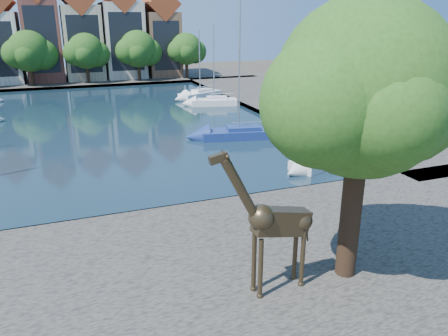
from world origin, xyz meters
name	(u,v)px	position (x,y,z in m)	size (l,w,h in m)	color
ground	(125,220)	(0.00, 0.00, 0.00)	(160.00, 160.00, 0.00)	#38332B
water_basin	(89,123)	(0.00, 24.00, 0.04)	(38.00, 50.00, 0.08)	black
near_quay	(151,289)	(0.00, -7.00, 0.25)	(50.00, 14.00, 0.50)	#514D46
far_quay	(74,80)	(0.00, 56.00, 0.25)	(60.00, 16.00, 0.50)	#514D46
right_quay	(304,104)	(25.00, 24.00, 0.25)	(14.00, 52.00, 0.50)	#514D46
plane_tree	(366,95)	(7.62, -9.01, 7.67)	(8.32, 6.40, 10.62)	#332114
townhouse_center	(41,30)	(-4.00, 55.99, 8.36)	(5.44, 9.18, 16.93)	brown
townhouse_east_inner	(82,33)	(2.00, 55.99, 7.73)	(5.94, 9.18, 15.79)	#C0AC89
townhouse_east_mid	(122,31)	(8.50, 55.99, 8.10)	(6.43, 9.18, 16.65)	beige
townhouse_east_end	(160,36)	(15.00, 55.99, 7.11)	(5.44, 9.18, 14.43)	brown
far_tree_mid_west	(30,53)	(-5.89, 50.49, 5.29)	(7.80, 6.00, 8.00)	#332114
far_tree_mid_east	(86,52)	(2.10, 50.49, 5.13)	(7.02, 5.40, 7.52)	#332114
far_tree_east	(139,50)	(10.11, 50.49, 5.24)	(7.54, 5.80, 7.84)	#332114
far_tree_far_east	(187,50)	(18.09, 50.49, 5.08)	(6.76, 5.20, 7.36)	#332114
giraffe_statue	(274,222)	(4.21, -8.98, 3.30)	(3.99, 0.81, 5.70)	#372C1B
sailboat_right_a	(324,157)	(15.00, 4.12, 0.60)	(6.10, 4.07, 10.58)	silver
sailboat_right_b	(239,131)	(12.00, 13.11, 0.67)	(6.89, 3.56, 11.80)	navy
sailboat_right_c	(214,100)	(15.00, 28.21, 0.67)	(5.77, 3.17, 9.45)	silver
sailboat_right_d	(200,93)	(15.00, 33.77, 0.67)	(6.31, 4.32, 8.70)	white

